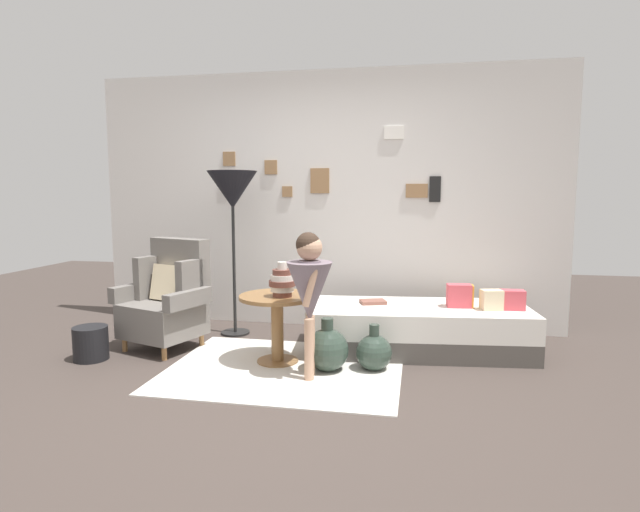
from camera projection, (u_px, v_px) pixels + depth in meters
name	position (u px, v px, depth m)	size (l,w,h in m)	color
ground_plane	(273.00, 394.00, 3.56)	(12.00, 12.00, 0.00)	#423833
gallery_wall	(324.00, 201.00, 5.31)	(4.80, 0.12, 2.60)	silver
rug	(285.00, 369.00, 4.06)	(1.82, 1.46, 0.01)	silver
armchair	(168.00, 299.00, 4.60)	(0.87, 0.76, 0.97)	#9E7042
daybed	(418.00, 328.00, 4.52)	(1.97, 0.99, 0.40)	#4C4742
pillow_head	(512.00, 300.00, 4.35)	(0.21, 0.12, 0.17)	#D64C56
pillow_mid	(491.00, 300.00, 4.34)	(0.17, 0.12, 0.17)	beige
pillow_back	(461.00, 296.00, 4.46)	(0.20, 0.12, 0.19)	orange
pillow_extra	(459.00, 296.00, 4.44)	(0.20, 0.12, 0.20)	#D64C56
side_table	(277.00, 314.00, 4.17)	(0.61, 0.61, 0.56)	olive
vase_striped	(282.00, 282.00, 4.08)	(0.21, 0.21, 0.28)	brown
floor_lamp	(233.00, 194.00, 4.92)	(0.48, 0.48, 1.59)	black
person_child	(310.00, 286.00, 3.78)	(0.34, 0.34, 1.10)	tan
book_on_daybed	(373.00, 302.00, 4.60)	(0.22, 0.16, 0.03)	brown
demijohn_near	(327.00, 349.00, 4.00)	(0.34, 0.34, 0.42)	#2D3D33
demijohn_far	(374.00, 352.00, 4.02)	(0.28, 0.28, 0.37)	#2D3D33
magazine_basket	(91.00, 343.00, 4.28)	(0.28, 0.28, 0.28)	black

